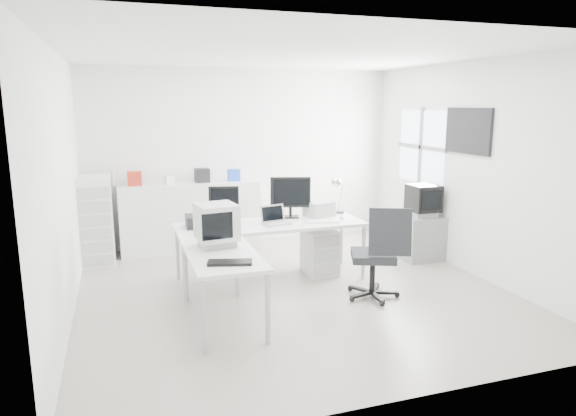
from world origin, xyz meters
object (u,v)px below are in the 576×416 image
object	(u,v)px
side_desk	(223,287)
office_chair	(373,251)
sideboard	(191,216)
lcd_monitor_large	(290,197)
lcd_monitor_small	(224,204)
crt_monitor	(217,223)
laser_printer	(319,209)
laptop	(277,217)
main_desk	(271,252)
inkjet_printer	(203,221)
crt_tv	(423,201)
filing_cabinet	(97,220)
tv_cabinet	(421,238)
drawer_pedestal	(320,251)

from	to	relation	value
side_desk	office_chair	bearing A→B (deg)	4.17
sideboard	lcd_monitor_large	bearing A→B (deg)	-52.62
office_chair	lcd_monitor_small	bearing A→B (deg)	162.94
side_desk	office_chair	distance (m)	1.82
crt_monitor	lcd_monitor_small	bearing A→B (deg)	66.82
laser_printer	sideboard	bearing A→B (deg)	118.49
laptop	main_desk	bearing A→B (deg)	105.17
main_desk	laser_printer	distance (m)	0.91
inkjet_printer	laptop	bearing A→B (deg)	-9.75
inkjet_printer	sideboard	size ratio (longest dim) A/B	0.20
crt_tv	laptop	bearing A→B (deg)	-173.27
side_desk	crt_tv	distance (m)	3.48
side_desk	filing_cabinet	distance (m)	2.86
inkjet_printer	office_chair	distance (m)	2.12
lcd_monitor_small	sideboard	distance (m)	1.58
side_desk	lcd_monitor_small	xyz separation A→B (m)	(0.30, 1.35, 0.62)
office_chair	sideboard	distance (m)	3.22
lcd_monitor_small	filing_cabinet	distance (m)	2.02
lcd_monitor_large	crt_monitor	world-z (taller)	lcd_monitor_large
crt_tv	sideboard	xyz separation A→B (m)	(-3.14, 1.57, -0.34)
office_chair	filing_cabinet	size ratio (longest dim) A/B	0.88
main_desk	tv_cabinet	world-z (taller)	main_desk
tv_cabinet	lcd_monitor_small	bearing A→B (deg)	178.46
drawer_pedestal	tv_cabinet	xyz separation A→B (m)	(1.65, 0.12, 0.02)
side_desk	crt_monitor	world-z (taller)	crt_monitor
filing_cabinet	office_chair	bearing A→B (deg)	-37.76
office_chair	filing_cabinet	xyz separation A→B (m)	(-3.11, 2.41, 0.07)
side_desk	tv_cabinet	size ratio (longest dim) A/B	2.17
sideboard	filing_cabinet	distance (m)	1.40
tv_cabinet	inkjet_printer	bearing A→B (deg)	-178.72
side_desk	main_desk	bearing A→B (deg)	52.31
lcd_monitor_small	crt_tv	world-z (taller)	lcd_monitor_small
laptop	office_chair	world-z (taller)	office_chair
tv_cabinet	crt_tv	size ratio (longest dim) A/B	1.29
lcd_monitor_small	laptop	xyz separation A→B (m)	(0.60, -0.35, -0.14)
main_desk	lcd_monitor_large	size ratio (longest dim) A/B	4.30
crt_monitor	sideboard	world-z (taller)	crt_monitor
lcd_monitor_large	filing_cabinet	xyz separation A→B (m)	(-2.50, 1.19, -0.40)
laser_printer	side_desk	bearing A→B (deg)	-157.33
side_desk	laptop	bearing A→B (deg)	48.01
lcd_monitor_small	filing_cabinet	world-z (taller)	filing_cabinet
inkjet_printer	lcd_monitor_large	bearing A→B (deg)	9.90
laptop	crt_monitor	xyz separation A→B (m)	(-0.90, -0.75, 0.16)
crt_tv	office_chair	bearing A→B (deg)	-140.72
laser_printer	filing_cabinet	bearing A→B (deg)	140.34
office_chair	inkjet_printer	bearing A→B (deg)	171.29
laptop	filing_cabinet	bearing A→B (deg)	133.60
lcd_monitor_small	crt_monitor	size ratio (longest dim) A/B	0.94
side_desk	laser_printer	world-z (taller)	laser_printer
laptop	crt_monitor	distance (m)	1.18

